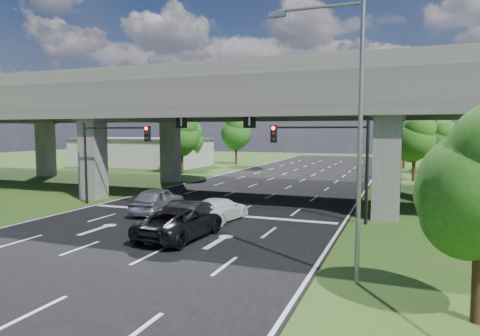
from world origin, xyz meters
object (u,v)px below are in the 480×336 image
Objects in this scene: streetlight_beyond at (390,127)px; car_white at (219,210)px; car_trailing at (181,223)px; signal_right at (329,151)px; car_dark at (192,216)px; signal_left at (109,148)px; streetlight_near at (349,118)px; streetlight_far at (385,126)px; car_silver at (158,200)px.

streetlight_beyond is 2.08× the size of car_white.
car_trailing is at bearing -101.25° from streetlight_beyond.
signal_right reaches higher than car_white.
car_dark is (-6.42, -5.05, -3.34)m from signal_right.
signal_left is 0.60× the size of streetlight_beyond.
streetlight_near reaches higher than signal_right.
car_white is (-8.30, -22.33, -5.12)m from streetlight_far.
signal_left is at bearing -31.53° from car_trailing.
streetlight_far is 1.99× the size of car_silver.
streetlight_far is 27.04m from car_dark.
streetlight_far reaches higher than car_dark.
car_white is (0.40, 2.78, -0.13)m from car_dark.
car_white is (-8.30, -38.33, -5.12)m from streetlight_beyond.
car_silver is at bearing 147.05° from streetlight_near.
streetlight_beyond is (2.27, 36.06, 1.66)m from signal_right.
car_trailing is (-8.50, 3.30, -5.05)m from streetlight_near.
signal_right is 0.60× the size of streetlight_beyond.
streetlight_far reaches higher than car_silver.
signal_left is 1.20× the size of car_dark.
car_trailing is (-0.20, -4.37, 0.07)m from car_white.
car_dark is at bearing 150.63° from streetlight_near.
streetlight_beyond reaches higher than signal_right.
car_dark is at bearing 87.45° from car_white.
signal_left reaches higher than car_white.
signal_right is 1.20× the size of car_dark.
car_trailing is at bearing 125.24° from car_silver.
signal_left is (-15.65, 0.00, 0.00)m from signal_right.
streetlight_near is (2.27, -9.94, 1.66)m from signal_right.
car_white is (4.71, -0.76, -0.16)m from car_silver.
signal_right is at bearing 0.00° from signal_left.
car_trailing is (4.51, -5.13, -0.09)m from car_silver.
streetlight_near is 12.41m from car_white.
car_dark is (-8.69, -41.11, -5.00)m from streetlight_beyond.
signal_right is 10.33m from streetlight_near.
signal_right reaches higher than car_dark.
signal_left is 0.60× the size of streetlight_far.
signal_left is at bearing 180.00° from signal_right.
streetlight_far is at bearing -127.19° from car_silver.
signal_left is at bearing -131.78° from streetlight_far.
signal_right is 1.09× the size of car_trailing.
signal_right is 8.82m from car_dark.
streetlight_near reaches higher than car_trailing.
signal_left is 6.11m from car_silver.
car_dark is (9.23, -5.05, -3.34)m from signal_left.
streetlight_near is at bearing 142.79° from car_white.
car_white is 4.37m from car_trailing.
streetlight_beyond is at bearing -96.67° from car_white.
car_trailing is (-8.50, -26.70, -5.05)m from streetlight_far.
streetlight_beyond is 2.01× the size of car_dark.
car_silver is (-10.73, -1.51, -3.30)m from signal_right.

